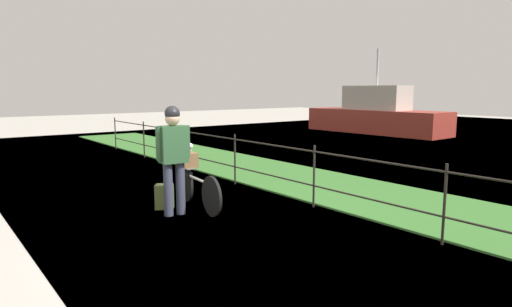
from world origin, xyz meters
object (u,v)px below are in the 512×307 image
(bicycle_main, at_px, (197,188))
(wooden_crate, at_px, (187,160))
(mooring_bollard, at_px, (186,170))
(cyclist_person, at_px, (173,151))
(moored_boat_near, at_px, (376,116))
(terrier_dog, at_px, (187,148))
(backpack_on_paving, at_px, (164,197))

(bicycle_main, distance_m, wooden_crate, 0.57)
(bicycle_main, bearing_deg, mooring_bollard, 155.37)
(cyclist_person, relative_size, moored_boat_near, 0.26)
(terrier_dog, xyz_separation_m, backpack_on_paving, (0.06, -0.48, -0.75))
(backpack_on_paving, bearing_deg, mooring_bollard, -89.85)
(cyclist_person, bearing_deg, wooden_crate, 134.71)
(wooden_crate, bearing_deg, moored_boat_near, 114.35)
(terrier_dog, bearing_deg, cyclist_person, -46.57)
(terrier_dog, xyz_separation_m, mooring_bollard, (-1.94, 1.01, -0.76))
(cyclist_person, xyz_separation_m, moored_boat_near, (-6.25, 13.20, -0.23))
(wooden_crate, relative_size, moored_boat_near, 0.05)
(cyclist_person, distance_m, mooring_bollard, 2.97)
(bicycle_main, bearing_deg, wooden_crate, 173.67)
(moored_boat_near, bearing_deg, backpack_on_paving, -66.12)
(mooring_bollard, bearing_deg, cyclist_person, -32.15)
(moored_boat_near, bearing_deg, bicycle_main, -64.30)
(terrier_dog, distance_m, backpack_on_paving, 0.89)
(wooden_crate, height_order, terrier_dog, terrier_dog)
(wooden_crate, xyz_separation_m, moored_boat_near, (-5.74, 12.69, 0.02))
(backpack_on_paving, bearing_deg, moored_boat_near, -119.26)
(wooden_crate, distance_m, moored_boat_near, 13.93)
(mooring_bollard, distance_m, moored_boat_near, 12.30)
(backpack_on_paving, xyz_separation_m, moored_boat_near, (-5.83, 13.17, 0.57))
(wooden_crate, height_order, moored_boat_near, moored_boat_near)
(bicycle_main, bearing_deg, moored_boat_near, 115.70)
(backpack_on_paving, bearing_deg, wooden_crate, -132.87)
(bicycle_main, distance_m, terrier_dog, 0.71)
(cyclist_person, relative_size, backpack_on_paving, 4.21)
(terrier_dog, xyz_separation_m, moored_boat_near, (-5.77, 12.69, -0.18))
(bicycle_main, relative_size, cyclist_person, 0.99)
(terrier_dog, height_order, moored_boat_near, moored_boat_near)
(wooden_crate, relative_size, mooring_bollard, 0.87)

